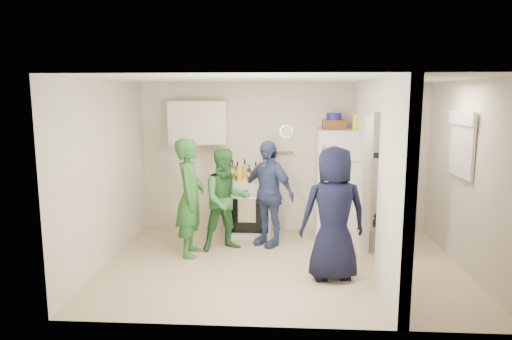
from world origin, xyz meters
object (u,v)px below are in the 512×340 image
(person_green_left, at_px, (190,197))
(person_nook, at_px, (392,198))
(blue_bowl, at_px, (334,116))
(yellow_cup_stack_top, at_px, (355,122))
(stove, at_px, (249,207))
(fridge, at_px, (339,184))
(person_navy, at_px, (334,214))
(person_green_center, at_px, (226,200))
(person_denim, at_px, (268,193))
(wicker_basket, at_px, (334,125))

(person_green_left, bearing_deg, person_nook, -87.50)
(blue_bowl, relative_size, yellow_cup_stack_top, 0.96)
(stove, xyz_separation_m, fridge, (1.46, -0.03, 0.42))
(fridge, bearing_deg, person_navy, -98.65)
(person_green_left, relative_size, person_green_center, 1.11)
(person_denim, relative_size, person_nook, 0.97)
(person_green_center, height_order, person_denim, person_denim)
(wicker_basket, relative_size, person_nook, 0.21)
(stove, distance_m, person_green_center, 0.86)
(stove, xyz_separation_m, wicker_basket, (1.36, 0.02, 1.37))
(person_denim, height_order, person_navy, person_navy)
(fridge, relative_size, person_denim, 1.08)
(person_green_center, bearing_deg, person_nook, -25.58)
(person_green_center, height_order, person_navy, person_navy)
(person_green_center, height_order, person_nook, person_nook)
(wicker_basket, xyz_separation_m, person_denim, (-1.03, -0.53, -1.02))
(fridge, height_order, blue_bowl, blue_bowl)
(stove, xyz_separation_m, person_green_left, (-0.76, -1.02, 0.39))
(person_nook, bearing_deg, blue_bowl, -105.40)
(person_green_center, bearing_deg, person_denim, -1.06)
(person_denim, bearing_deg, person_navy, -18.67)
(stove, xyz_separation_m, blue_bowl, (1.36, 0.02, 1.50))
(person_green_center, bearing_deg, yellow_cup_stack_top, -5.94)
(wicker_basket, distance_m, blue_bowl, 0.13)
(person_navy, bearing_deg, fridge, -107.71)
(stove, relative_size, fridge, 0.53)
(yellow_cup_stack_top, relative_size, person_green_center, 0.16)
(person_nook, bearing_deg, person_green_center, -59.08)
(yellow_cup_stack_top, height_order, person_green_center, yellow_cup_stack_top)
(person_green_left, relative_size, person_navy, 1.01)
(yellow_cup_stack_top, bearing_deg, person_green_center, -162.06)
(yellow_cup_stack_top, bearing_deg, person_green_left, -159.96)
(yellow_cup_stack_top, xyz_separation_m, person_nook, (0.45, -0.70, -1.05))
(blue_bowl, distance_m, yellow_cup_stack_top, 0.36)
(person_navy, xyz_separation_m, person_nook, (0.94, 0.95, -0.01))
(stove, height_order, person_navy, person_navy)
(stove, height_order, person_green_left, person_green_left)
(stove, bearing_deg, wicker_basket, 0.84)
(stove, bearing_deg, person_green_center, -109.76)
(stove, distance_m, person_denim, 0.70)
(person_denim, distance_m, person_navy, 1.54)
(person_green_center, relative_size, person_navy, 0.90)
(person_green_center, distance_m, person_navy, 1.79)
(stove, relative_size, person_green_left, 0.55)
(person_green_center, bearing_deg, person_green_left, -175.99)
(fridge, relative_size, person_navy, 1.04)
(person_green_left, bearing_deg, stove, -37.88)
(blue_bowl, bearing_deg, person_navy, -95.29)
(stove, bearing_deg, person_nook, -21.39)
(blue_bowl, height_order, person_nook, blue_bowl)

